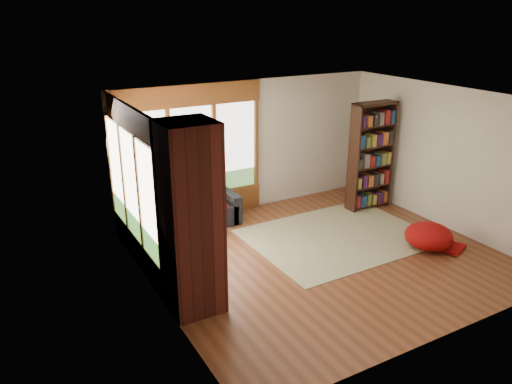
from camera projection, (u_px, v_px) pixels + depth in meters
name	position (u px, v px, depth m)	size (l,w,h in m)	color
floor	(321.00, 256.00, 8.28)	(5.50, 5.50, 0.00)	#592E18
ceiling	(329.00, 99.00, 7.38)	(5.50, 5.50, 0.00)	white
wall_back	(249.00, 146.00, 9.87)	(5.50, 0.04, 2.60)	silver
wall_front	(454.00, 244.00, 5.78)	(5.50, 0.04, 2.60)	silver
wall_left	(156.00, 216.00, 6.57)	(0.04, 5.00, 2.60)	silver
wall_right	(446.00, 158.00, 9.09)	(0.04, 5.00, 2.60)	silver
windows_back	(193.00, 152.00, 9.28)	(2.82, 0.10, 1.90)	brown
windows_left	(132.00, 185.00, 7.55)	(0.10, 2.62, 1.90)	brown
roller_blind	(117.00, 147.00, 8.10)	(0.03, 0.72, 0.90)	olive
brick_chimney	(191.00, 220.00, 6.44)	(0.70, 0.70, 2.60)	#471914
sectional_sofa	(172.00, 226.00, 8.67)	(2.20, 2.20, 0.80)	black
area_rug	(338.00, 236.00, 8.98)	(3.11, 2.38, 0.01)	beige
bookshelf	(371.00, 156.00, 9.96)	(0.93, 0.31, 2.17)	#331A11
pouf	(429.00, 236.00, 8.49)	(0.81, 0.81, 0.44)	#9F0604
dog_tan	(183.00, 195.00, 8.78)	(0.94, 1.00, 0.49)	brown
dog_brindle	(172.00, 222.00, 7.71)	(0.55, 0.83, 0.44)	black
throw_pillows	(170.00, 198.00, 8.64)	(1.98, 1.68, 0.45)	black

